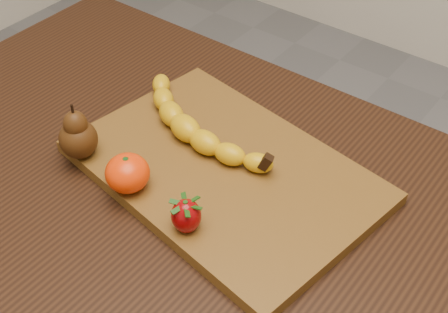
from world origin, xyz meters
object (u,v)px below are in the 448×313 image
Objects in this scene: cutting_board at (224,171)px; mandarin at (127,173)px; pear at (77,131)px; table at (163,212)px.

cutting_board is 6.99× the size of mandarin.
mandarin is (0.11, -0.01, -0.02)m from pear.
table is 2.22× the size of cutting_board.
mandarin is (-0.08, -0.12, 0.04)m from cutting_board.
table is at bearing 95.58° from mandarin.
pear is 0.11m from mandarin.
pear is (-0.10, -0.06, 0.16)m from table.
cutting_board is at bearing 54.92° from mandarin.
table is 10.88× the size of pear.
pear is at bearing -148.51° from table.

